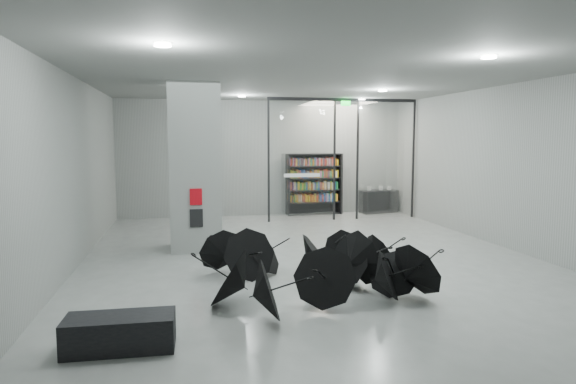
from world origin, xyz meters
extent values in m
plane|color=gray|center=(0.00, 0.00, 0.00)|extent=(14.00, 14.00, 0.00)
cube|color=gray|center=(0.00, 0.00, 4.00)|extent=(10.00, 14.00, 0.02)
cube|color=slate|center=(0.00, 7.00, 2.00)|extent=(10.00, 0.02, 4.00)
cube|color=slate|center=(0.00, -7.00, 2.00)|extent=(10.00, 0.02, 4.00)
cube|color=slate|center=(-5.00, 0.00, 2.00)|extent=(0.02, 14.00, 4.00)
cube|color=slate|center=(5.00, 0.00, 2.00)|extent=(0.02, 14.00, 4.00)
cube|color=slate|center=(-2.50, 2.00, 2.00)|extent=(1.20, 1.20, 4.00)
cube|color=#A50A07|center=(-2.50, 1.38, 1.35)|extent=(0.28, 0.04, 0.38)
cube|color=black|center=(-2.50, 1.38, 0.85)|extent=(0.30, 0.03, 0.42)
cube|color=#0CE533|center=(2.40, 5.30, 3.82)|extent=(0.30, 0.06, 0.15)
cube|color=silver|center=(1.00, 5.50, 2.00)|extent=(2.20, 0.02, 3.95)
cube|color=silver|center=(3.90, 5.50, 2.00)|extent=(2.00, 0.02, 3.95)
cube|color=black|center=(-0.10, 5.50, 2.00)|extent=(0.06, 0.06, 4.00)
cube|color=black|center=(2.10, 5.50, 2.00)|extent=(0.06, 0.06, 4.00)
cube|color=black|center=(2.90, 5.50, 2.00)|extent=(0.06, 0.06, 4.00)
cube|color=black|center=(4.90, 5.50, 2.00)|extent=(0.06, 0.06, 4.00)
cube|color=black|center=(2.40, 5.50, 3.95)|extent=(5.00, 0.08, 0.10)
cube|color=black|center=(-3.60, -3.77, 0.22)|extent=(1.39, 0.63, 0.44)
cube|color=black|center=(4.15, 6.68, 0.41)|extent=(1.46, 0.86, 0.82)
camera|label=1|loc=(-2.74, -10.19, 2.69)|focal=30.94mm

